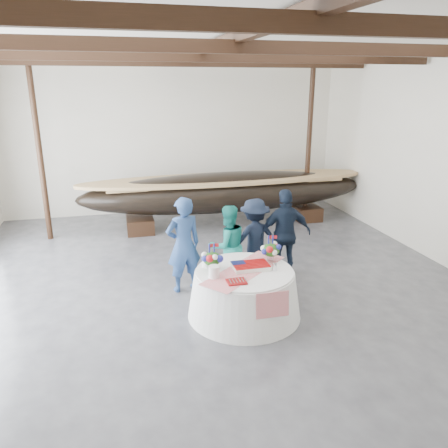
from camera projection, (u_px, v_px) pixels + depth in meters
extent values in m
cube|color=#3D3D42|center=(222.00, 295.00, 8.18)|extent=(10.00, 12.00, 0.01)
cube|color=silver|center=(174.00, 137.00, 13.03)|extent=(10.00, 0.02, 4.50)
cube|color=white|center=(221.00, 35.00, 6.80)|extent=(10.00, 12.00, 0.01)
cube|color=black|center=(321.00, 24.00, 3.65)|extent=(9.80, 0.12, 0.18)
cube|color=black|center=(239.00, 47.00, 5.95)|extent=(9.80, 0.12, 0.18)
cube|color=black|center=(203.00, 57.00, 8.26)|extent=(9.80, 0.12, 0.18)
cube|color=black|center=(182.00, 63.00, 10.57)|extent=(9.80, 0.12, 0.18)
cube|color=black|center=(221.00, 43.00, 6.84)|extent=(0.15, 11.76, 0.15)
cylinder|color=black|center=(39.00, 150.00, 10.45)|extent=(0.14, 0.14, 4.50)
cylinder|color=black|center=(309.00, 141.00, 12.08)|extent=(0.14, 0.14, 4.50)
cube|color=black|center=(140.00, 224.00, 11.61)|extent=(0.69, 0.89, 0.40)
cube|color=black|center=(306.00, 212.00, 12.71)|extent=(0.69, 0.89, 0.40)
ellipsoid|color=black|center=(227.00, 192.00, 11.93)|extent=(7.94, 1.59, 1.09)
cube|color=#9E7A4C|center=(227.00, 181.00, 11.84)|extent=(6.35, 1.04, 0.06)
cone|color=white|center=(244.00, 293.00, 7.37)|extent=(1.91, 1.91, 0.79)
cylinder|color=white|center=(245.00, 271.00, 7.24)|extent=(1.62, 1.62, 0.04)
cube|color=red|center=(245.00, 270.00, 7.23)|extent=(1.71, 1.56, 0.01)
cube|color=white|center=(251.00, 266.00, 7.30)|extent=(0.60, 0.40, 0.07)
cylinder|color=white|center=(214.00, 272.00, 6.94)|extent=(0.18, 0.18, 0.20)
cylinder|color=white|center=(207.00, 261.00, 7.37)|extent=(0.18, 0.18, 0.20)
cube|color=maroon|center=(236.00, 282.00, 6.78)|extent=(0.30, 0.24, 0.03)
cone|color=silver|center=(275.00, 267.00, 7.22)|extent=(0.09, 0.09, 0.12)
imported|color=navy|center=(184.00, 245.00, 8.11)|extent=(0.75, 0.57, 1.83)
imported|color=teal|center=(228.00, 246.00, 8.38)|extent=(0.88, 0.74, 1.61)
imported|color=black|center=(254.00, 239.00, 8.73)|extent=(1.12, 0.73, 1.63)
imported|color=#131E30|center=(285.00, 234.00, 8.69)|extent=(1.08, 0.48, 1.83)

